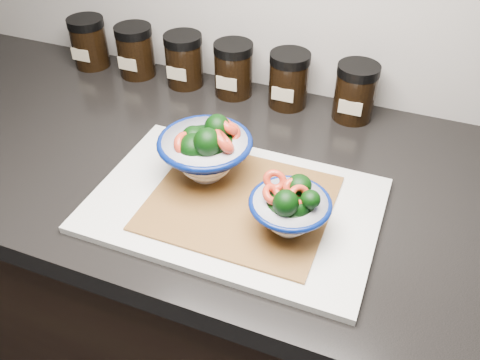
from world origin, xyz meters
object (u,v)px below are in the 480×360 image
at_px(spice_jar_a, 89,42).
at_px(spice_jar_c, 184,60).
at_px(spice_jar_d, 233,69).
at_px(bowl_left, 206,151).
at_px(bowl_right, 290,209).
at_px(spice_jar_f, 355,92).
at_px(cutting_board, 235,205).
at_px(spice_jar_b, 136,51).
at_px(spice_jar_e, 289,79).

distance_m(spice_jar_a, spice_jar_c, 0.24).
distance_m(spice_jar_a, spice_jar_d, 0.36).
relative_size(bowl_left, spice_jar_a, 1.38).
height_order(bowl_right, spice_jar_f, same).
distance_m(bowl_left, spice_jar_c, 0.35).
distance_m(bowl_left, bowl_right, 0.18).
xyz_separation_m(cutting_board, spice_jar_c, (-0.25, 0.34, 0.05)).
bearing_deg(cutting_board, spice_jar_d, 112.37).
xyz_separation_m(spice_jar_b, spice_jar_f, (0.49, 0.00, 0.00)).
bearing_deg(cutting_board, spice_jar_b, 137.96).
bearing_deg(cutting_board, spice_jar_c, 126.96).
relative_size(bowl_right, spice_jar_d, 1.07).
distance_m(spice_jar_b, spice_jar_d, 0.23).
xyz_separation_m(bowl_left, bowl_right, (0.17, -0.07, -0.01)).
xyz_separation_m(cutting_board, spice_jar_e, (-0.02, 0.34, 0.05)).
xyz_separation_m(bowl_right, spice_jar_b, (-0.47, 0.37, 0.00)).
bearing_deg(spice_jar_f, spice_jar_b, 180.00).
relative_size(spice_jar_c, spice_jar_f, 1.00).
distance_m(spice_jar_a, spice_jar_f, 0.61).
distance_m(bowl_right, spice_jar_f, 0.37).
distance_m(cutting_board, spice_jar_a, 0.60).
distance_m(cutting_board, bowl_left, 0.10).
relative_size(cutting_board, spice_jar_f, 3.98).
relative_size(bowl_left, spice_jar_c, 1.38).
xyz_separation_m(cutting_board, spice_jar_f, (0.12, 0.34, 0.05)).
bearing_deg(spice_jar_b, spice_jar_f, 0.00).
bearing_deg(spice_jar_b, spice_jar_e, 0.00).
bearing_deg(spice_jar_f, bowl_right, -93.01).
bearing_deg(spice_jar_b, spice_jar_d, 0.00).
distance_m(spice_jar_a, spice_jar_e, 0.48).
xyz_separation_m(spice_jar_e, spice_jar_f, (0.14, 0.00, 0.00)).
distance_m(bowl_right, spice_jar_a, 0.70).
relative_size(spice_jar_a, spice_jar_b, 1.00).
height_order(cutting_board, spice_jar_b, spice_jar_b).
xyz_separation_m(bowl_left, spice_jar_c, (-0.19, 0.29, -0.01)).
relative_size(spice_jar_d, spice_jar_f, 1.00).
height_order(spice_jar_a, spice_jar_b, same).
xyz_separation_m(bowl_left, spice_jar_b, (-0.30, 0.29, -0.01)).
height_order(spice_jar_a, spice_jar_e, same).
bearing_deg(spice_jar_a, bowl_right, -31.62).
bearing_deg(spice_jar_b, spice_jar_a, 180.00).
height_order(spice_jar_a, spice_jar_f, same).
bearing_deg(spice_jar_e, spice_jar_d, 180.00).
bearing_deg(bowl_left, spice_jar_e, 80.30).
xyz_separation_m(spice_jar_a, spice_jar_e, (0.48, 0.00, 0.00)).
xyz_separation_m(bowl_right, spice_jar_e, (-0.12, 0.37, 0.00)).
height_order(spice_jar_c, spice_jar_e, same).
xyz_separation_m(cutting_board, bowl_right, (0.10, -0.03, 0.05)).
distance_m(cutting_board, spice_jar_c, 0.42).
xyz_separation_m(bowl_right, spice_jar_d, (-0.24, 0.37, 0.00)).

